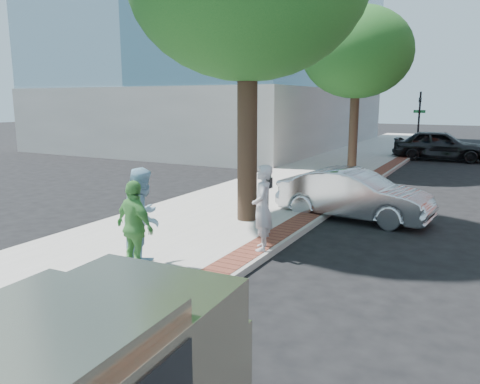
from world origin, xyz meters
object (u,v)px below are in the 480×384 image
Objects in this scene: sedan_silver at (354,195)px; bg_car at (440,145)px; parking_meter at (267,193)px; person_green at (135,227)px; person_officer at (144,217)px; person_gray at (262,208)px.

bg_car is at bearing 2.98° from sedan_silver.
sedan_silver is at bearing 70.20° from parking_meter.
person_green is (-1.16, -3.21, -0.19)m from parking_meter.
person_officer is (-1.29, -2.81, -0.10)m from parking_meter.
sedan_silver is at bearing 174.86° from bg_car.
person_green is at bearing 165.95° from sedan_silver.
person_gray is 1.05× the size of person_green.
person_gray is at bearing -107.86° from person_green.
parking_meter is 18.61m from bg_car.
person_gray is (0.30, -0.89, -0.14)m from parking_meter.
sedan_silver is 15.30m from bg_car.
person_green is at bearing 169.61° from bg_car.
person_gray is at bearing 173.94° from sedan_silver.
bg_car is (3.19, 21.32, -0.26)m from person_officer.
person_officer is 21.56m from bg_car.
parking_meter is at bearing 171.77° from bg_car.
person_gray reaches higher than bg_car.
person_officer is at bearing 163.67° from sedan_silver.
person_green is 6.85m from sedan_silver.
parking_meter is at bearing 174.72° from person_gray.
parking_meter reaches higher than sedan_silver.
bg_car reaches higher than sedan_silver.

